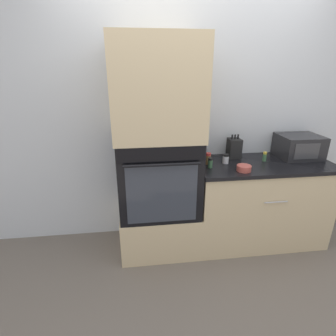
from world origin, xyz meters
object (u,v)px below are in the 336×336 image
at_px(wall_oven, 159,175).
at_px(condiment_jar_far, 226,159).
at_px(condiment_jar_mid, 265,157).
at_px(condiment_jar_back, 210,163).
at_px(bowl, 244,168).
at_px(microwave, 299,146).
at_px(knife_block, 234,148).
at_px(condiment_jar_near, 208,159).

relative_size(wall_oven, condiment_jar_far, 7.88).
xyz_separation_m(wall_oven, condiment_jar_far, (0.65, 0.03, 0.12)).
distance_m(condiment_jar_mid, condiment_jar_back, 0.59).
relative_size(bowl, condiment_jar_back, 1.38).
relative_size(microwave, condiment_jar_back, 4.36).
distance_m(microwave, condiment_jar_far, 0.80).
distance_m(knife_block, condiment_jar_back, 0.41).
bearing_deg(knife_block, condiment_jar_back, -141.57).
xyz_separation_m(knife_block, condiment_jar_mid, (0.27, -0.14, -0.05)).
bearing_deg(wall_oven, microwave, 4.70).
bearing_deg(wall_oven, condiment_jar_near, 3.75).
distance_m(bowl, condiment_jar_near, 0.35).
distance_m(microwave, condiment_jar_near, 0.98).
bearing_deg(condiment_jar_near, condiment_jar_back, -92.57).
bearing_deg(bowl, knife_block, 83.89).
distance_m(knife_block, bowl, 0.38).
distance_m(condiment_jar_near, condiment_jar_back, 0.10).
xyz_separation_m(knife_block, condiment_jar_near, (-0.31, -0.15, -0.05)).
relative_size(condiment_jar_near, condiment_jar_mid, 1.19).
bearing_deg(condiment_jar_mid, knife_block, 152.54).
xyz_separation_m(wall_oven, condiment_jar_near, (0.48, 0.03, 0.13)).
bearing_deg(condiment_jar_far, condiment_jar_mid, 2.76).
relative_size(microwave, condiment_jar_near, 3.73).
height_order(condiment_jar_near, condiment_jar_mid, condiment_jar_near).
relative_size(knife_block, condiment_jar_near, 2.21).
xyz_separation_m(bowl, condiment_jar_back, (-0.28, 0.12, 0.02)).
bearing_deg(wall_oven, condiment_jar_mid, 2.45).
xyz_separation_m(wall_oven, bowl, (0.75, -0.19, 0.10)).
xyz_separation_m(microwave, condiment_jar_far, (-0.80, -0.09, -0.07)).
xyz_separation_m(wall_oven, condiment_jar_mid, (1.05, 0.04, 0.12)).
relative_size(knife_block, bowl, 1.88).
relative_size(wall_oven, condiment_jar_mid, 7.97).
bearing_deg(condiment_jar_near, condiment_jar_far, -1.82).
height_order(condiment_jar_mid, condiment_jar_back, condiment_jar_back).
distance_m(bowl, condiment_jar_far, 0.23).
height_order(knife_block, condiment_jar_far, knife_block).
height_order(knife_block, bowl, knife_block).
xyz_separation_m(condiment_jar_mid, condiment_jar_back, (-0.58, -0.11, 0.00)).
height_order(wall_oven, condiment_jar_near, wall_oven).
distance_m(wall_oven, condiment_jar_far, 0.66).
height_order(knife_block, condiment_jar_back, knife_block).
bearing_deg(condiment_jar_mid, microwave, 10.66).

